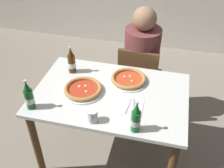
% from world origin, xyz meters
% --- Properties ---
extents(ground_plane, '(8.00, 8.00, 0.00)m').
position_xyz_m(ground_plane, '(0.00, 0.00, 0.00)').
color(ground_plane, gray).
extents(dining_table_main, '(1.20, 0.80, 0.75)m').
position_xyz_m(dining_table_main, '(0.00, 0.00, 0.64)').
color(dining_table_main, silver).
rests_on(dining_table_main, ground_plane).
extents(chair_behind_table, '(0.42, 0.42, 0.85)m').
position_xyz_m(chair_behind_table, '(0.14, 0.61, 0.48)').
color(chair_behind_table, brown).
rests_on(chair_behind_table, ground_plane).
extents(diner_seated, '(0.34, 0.34, 1.21)m').
position_xyz_m(diner_seated, '(0.15, 0.66, 0.58)').
color(diner_seated, '#2D3342').
rests_on(diner_seated, ground_plane).
extents(pizza_margherita_near, '(0.33, 0.33, 0.04)m').
position_xyz_m(pizza_margherita_near, '(-0.21, -0.03, 0.77)').
color(pizza_margherita_near, white).
rests_on(pizza_margherita_near, dining_table_main).
extents(pizza_marinara_far, '(0.32, 0.32, 0.04)m').
position_xyz_m(pizza_marinara_far, '(0.11, 0.18, 0.77)').
color(pizza_marinara_far, white).
rests_on(pizza_marinara_far, dining_table_main).
extents(beer_bottle_left, '(0.07, 0.07, 0.25)m').
position_xyz_m(beer_bottle_left, '(-0.52, -0.30, 0.85)').
color(beer_bottle_left, '#14591E').
rests_on(beer_bottle_left, dining_table_main).
extents(beer_bottle_center, '(0.07, 0.07, 0.25)m').
position_xyz_m(beer_bottle_center, '(0.25, -0.34, 0.85)').
color(beer_bottle_center, '#196B2D').
rests_on(beer_bottle_center, dining_table_main).
extents(beer_bottle_right, '(0.07, 0.07, 0.25)m').
position_xyz_m(beer_bottle_right, '(-0.39, 0.20, 0.85)').
color(beer_bottle_right, '#512D0F').
rests_on(beer_bottle_right, dining_table_main).
extents(napkin_with_cutlery, '(0.18, 0.19, 0.01)m').
position_xyz_m(napkin_with_cutlery, '(0.18, -0.12, 0.75)').
color(napkin_with_cutlery, white).
rests_on(napkin_with_cutlery, dining_table_main).
extents(paper_cup, '(0.07, 0.07, 0.09)m').
position_xyz_m(paper_cup, '(-0.05, -0.32, 0.80)').
color(paper_cup, white).
rests_on(paper_cup, dining_table_main).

